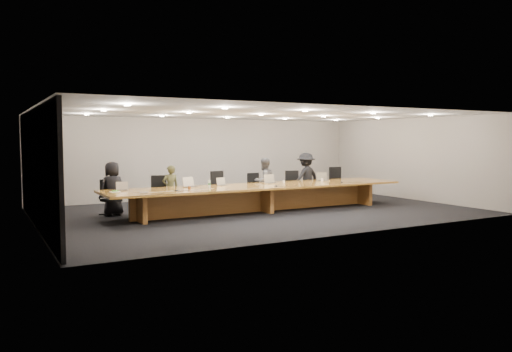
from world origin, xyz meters
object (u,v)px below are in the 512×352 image
Objects in this scene: conference_table at (261,193)px; person_b at (171,188)px; chair_right at (293,186)px; laptop_a at (122,186)px; water_bottle at (209,184)px; mic_left at (177,190)px; paper_cup_near at (284,182)px; paper_cup_far at (322,180)px; person_a at (112,189)px; laptop_d at (272,179)px; mic_center at (276,186)px; chair_left at (159,193)px; amber_mug at (189,188)px; mic_right at (342,182)px; chair_mid_right at (257,189)px; chair_far_left at (111,197)px; chair_far_right at (339,183)px; person_c at (264,181)px; laptop_c at (223,182)px; av_box at (144,193)px; chair_mid_left at (222,189)px; laptop_e at (323,177)px; person_d at (306,177)px; laptop_b at (191,182)px.

conference_table is 6.74× the size of person_b.
chair_right is 3.51× the size of laptop_a.
mic_left is at bearing -160.89° from water_bottle.
paper_cup_far is at bearing -6.42° from paper_cup_near.
person_a is (-3.94, 1.26, 0.22)m from conference_table.
mic_center is at bearing -117.42° from laptop_d.
chair_left is 10.28× the size of paper_cup_far.
amber_mug reaches higher than mic_right.
laptop_d is (3.18, -0.97, 0.36)m from chair_left.
mic_left is (-3.65, -0.64, -0.02)m from paper_cup_near.
chair_mid_right is 2.89m from person_b.
chair_far_left is 2.24m from amber_mug.
chair_far_right is at bearing 13.58° from mic_left.
person_c is 0.84m from laptop_d.
person_b is 4.36× the size of laptop_c.
mic_left is (0.90, 0.15, 0.00)m from av_box.
chair_mid_left reaches higher than mic_right.
mic_center is at bearing -146.09° from laptop_e.
person_c reaches higher than conference_table.
laptop_a is at bearing 148.83° from mic_left.
chair_left is 8.83× the size of mic_left.
person_d is 2.02m from laptop_d.
laptop_e reaches higher than laptop_c.
chair_left is 6.44m from chair_far_right.
laptop_a is (-1.59, -0.81, 0.20)m from person_b.
person_d is at bearing -15.13° from chair_mid_left.
conference_table is 114.12× the size of paper_cup_near.
chair_far_left is 6.38m from paper_cup_far.
person_d is at bearing 18.17° from chair_right.
mic_center is at bearing -162.07° from paper_cup_far.
mic_right is at bearing -6.22° from water_bottle.
conference_table is at bearing -34.39° from chair_far_left.
person_c is 4.14× the size of laptop_d.
laptop_a is 3.85× the size of paper_cup_near.
person_d reaches higher than av_box.
laptop_a is 4.86m from paper_cup_near.
person_c reaches higher than av_box.
person_b is 6.35× the size of water_bottle.
amber_mug is at bearing -177.13° from conference_table.
chair_mid_left is at bearing 51.43° from water_bottle.
laptop_e is (6.37, -0.06, 0.02)m from laptop_a.
chair_mid_right reaches higher than water_bottle.
chair_far_right is at bearing 16.82° from chair_left.
chair_left is 2.84× the size of laptop_b.
chair_mid_left is 1.00× the size of chair_far_right.
chair_left is 3.34m from laptop_d.
laptop_e is (1.89, -0.95, 0.38)m from chair_mid_right.
water_bottle is 3.91m from paper_cup_far.
mic_left is at bearing -170.06° from paper_cup_near.
person_a is 0.99× the size of person_c.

